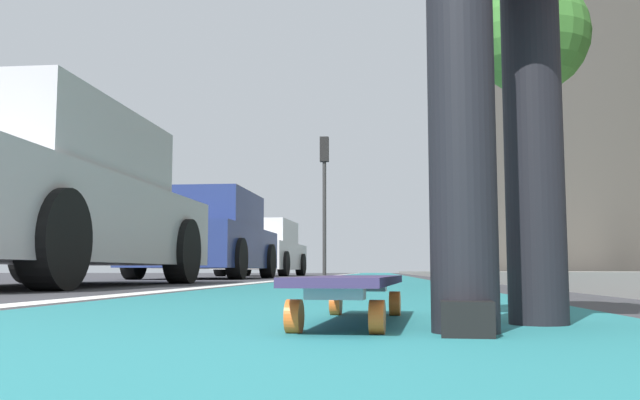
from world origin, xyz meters
name	(u,v)px	position (x,y,z in m)	size (l,w,h in m)	color
ground_plane	(363,280)	(10.00, 0.00, 0.00)	(80.00, 80.00, 0.00)	#38383D
bike_lane_paint	(373,275)	(24.00, 0.00, 0.00)	(56.00, 1.90, 0.00)	#237075
lane_stripe_white	(334,275)	(20.00, 1.10, 0.00)	(52.00, 0.16, 0.01)	silver
sidewalk_curb	(487,274)	(18.00, -3.02, 0.06)	(52.00, 3.20, 0.12)	#9E9B93
building_facade	(547,109)	(22.00, -5.62, 5.29)	(40.00, 1.20, 10.58)	#625B51
skateboard	(353,285)	(1.20, -0.19, 0.09)	(0.85, 0.27, 0.11)	orange
parked_car_near	(41,201)	(5.18, 2.62, 0.72)	(4.48, 1.90, 1.49)	#B7B7BC
parked_car_mid	(207,237)	(11.33, 2.71, 0.71)	(4.14, 1.95, 1.48)	navy
parked_car_far	(263,250)	(18.15, 2.88, 0.70)	(4.34, 2.00, 1.47)	silver
traffic_light	(324,180)	(21.64, 1.50, 3.05)	(0.33, 0.28, 4.43)	#2D2D2D
street_tree_mid	(530,39)	(10.31, -2.62, 3.74)	(1.83, 1.83, 4.70)	brown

